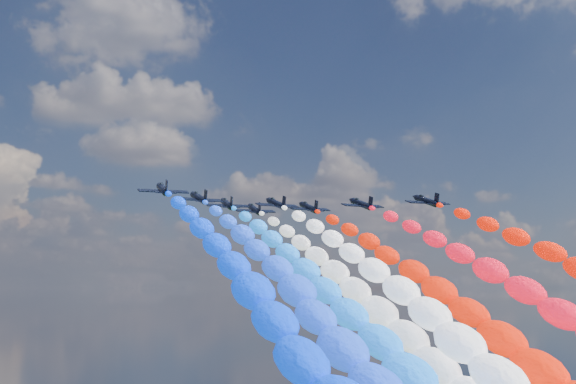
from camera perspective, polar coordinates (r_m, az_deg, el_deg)
name	(u,v)px	position (r m, az deg, el deg)	size (l,w,h in m)	color
jet_0	(163,189)	(149.27, -9.41, 0.21)	(9.65, 12.94, 2.85)	black
trail_0	(264,324)	(89.66, -1.85, -9.87)	(6.62, 116.98, 50.10)	#0430E9
jet_1	(199,198)	(162.31, -6.72, -0.44)	(9.65, 12.94, 2.85)	black
trail_1	(307,319)	(103.68, 1.43, -9.52)	(6.62, 116.98, 50.10)	blue
jet_2	(227,204)	(173.44, -4.62, -0.90)	(9.65, 12.94, 2.85)	black
trail_2	(338,316)	(115.65, 3.81, -9.27)	(6.62, 116.98, 50.10)	#1473FF
jet_3	(276,204)	(172.10, -0.89, -0.87)	(9.65, 12.94, 2.85)	black
trail_3	(414,316)	(116.14, 9.47, -9.18)	(6.62, 116.98, 50.10)	white
jet_4	(254,209)	(184.86, -2.54, -1.31)	(9.65, 12.94, 2.85)	black
trail_4	(368,313)	(127.96, 6.06, -9.05)	(6.62, 116.98, 50.10)	white
jet_5	(309,207)	(180.39, 1.57, -1.17)	(9.65, 12.94, 2.85)	black
trail_5	(453,314)	(125.71, 12.32, -8.96)	(6.62, 116.98, 50.10)	red
jet_6	(361,204)	(173.69, 5.55, -0.90)	(9.65, 12.94, 2.85)	black
trail_6	(542,316)	(121.60, 18.60, -8.82)	(6.62, 116.98, 50.10)	red
jet_7	(426,201)	(169.61, 10.38, -0.66)	(9.65, 12.94, 2.85)	black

